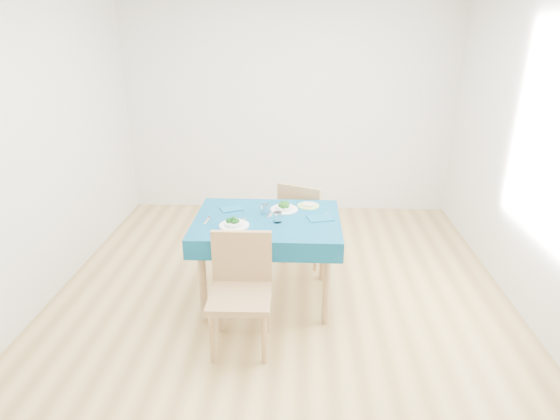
{
  "coord_description": "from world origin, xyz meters",
  "views": [
    {
      "loc": [
        0.17,
        -3.48,
        2.24
      ],
      "look_at": [
        0.0,
        0.0,
        0.85
      ],
      "focal_mm": 30.0,
      "sensor_mm": 36.0,
      "label": 1
    }
  ],
  "objects_px": {
    "bowl_near": "(234,222)",
    "chair_near": "(239,281)",
    "bowl_far": "(284,206)",
    "table": "(268,260)",
    "chair_far": "(307,210)",
    "side_plate": "(308,206)"
  },
  "relations": [
    {
      "from": "table",
      "to": "bowl_far",
      "type": "distance_m",
      "value": 0.48
    },
    {
      "from": "chair_near",
      "to": "bowl_near",
      "type": "height_order",
      "value": "chair_near"
    },
    {
      "from": "chair_near",
      "to": "bowl_far",
      "type": "height_order",
      "value": "chair_near"
    },
    {
      "from": "chair_far",
      "to": "bowl_near",
      "type": "height_order",
      "value": "chair_far"
    },
    {
      "from": "bowl_near",
      "to": "bowl_far",
      "type": "xyz_separation_m",
      "value": [
        0.38,
        0.36,
        -0.0
      ]
    },
    {
      "from": "chair_near",
      "to": "side_plate",
      "type": "height_order",
      "value": "chair_near"
    },
    {
      "from": "bowl_far",
      "to": "side_plate",
      "type": "height_order",
      "value": "bowl_far"
    },
    {
      "from": "bowl_near",
      "to": "side_plate",
      "type": "distance_m",
      "value": 0.75
    },
    {
      "from": "table",
      "to": "bowl_near",
      "type": "height_order",
      "value": "bowl_near"
    },
    {
      "from": "table",
      "to": "side_plate",
      "type": "height_order",
      "value": "side_plate"
    },
    {
      "from": "bowl_near",
      "to": "chair_near",
      "type": "bearing_deg",
      "value": -78.78
    },
    {
      "from": "table",
      "to": "chair_far",
      "type": "height_order",
      "value": "chair_far"
    },
    {
      "from": "bowl_far",
      "to": "table",
      "type": "bearing_deg",
      "value": -124.29
    },
    {
      "from": "bowl_near",
      "to": "side_plate",
      "type": "bearing_deg",
      "value": 38.22
    },
    {
      "from": "bowl_near",
      "to": "bowl_far",
      "type": "bearing_deg",
      "value": 43.61
    },
    {
      "from": "table",
      "to": "side_plate",
      "type": "relative_size",
      "value": 6.17
    },
    {
      "from": "table",
      "to": "bowl_near",
      "type": "relative_size",
      "value": 4.99
    },
    {
      "from": "chair_near",
      "to": "chair_far",
      "type": "xyz_separation_m",
      "value": [
        0.48,
        1.42,
        -0.01
      ]
    },
    {
      "from": "chair_near",
      "to": "side_plate",
      "type": "distance_m",
      "value": 1.1
    },
    {
      "from": "chair_near",
      "to": "bowl_far",
      "type": "distance_m",
      "value": 0.94
    },
    {
      "from": "table",
      "to": "chair_near",
      "type": "xyz_separation_m",
      "value": [
        -0.15,
        -0.67,
        0.17
      ]
    },
    {
      "from": "bowl_near",
      "to": "side_plate",
      "type": "relative_size",
      "value": 1.24
    }
  ]
}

